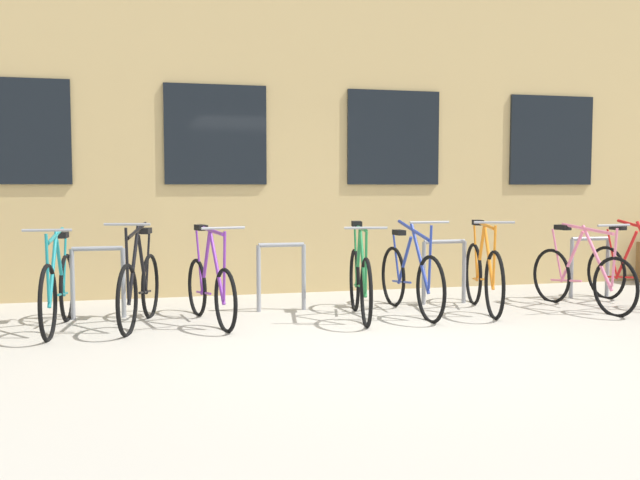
{
  "coord_description": "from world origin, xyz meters",
  "views": [
    {
      "loc": [
        -2.15,
        -6.09,
        1.42
      ],
      "look_at": [
        -0.23,
        1.6,
        0.82
      ],
      "focal_mm": 40.35,
      "sensor_mm": 36.0,
      "label": 1
    }
  ],
  "objects_px": {
    "bicycle_orange": "(483,275)",
    "bicycle_red": "(635,273)",
    "bicycle_black": "(139,288)",
    "bicycle_purple": "(210,287)",
    "bicycle_pink": "(581,276)",
    "bicycle_green": "(360,281)",
    "bicycle_teal": "(58,290)",
    "bicycle_blue": "(411,278)"
  },
  "relations": [
    {
      "from": "bicycle_teal",
      "to": "bicycle_purple",
      "type": "xyz_separation_m",
      "value": [
        1.5,
        0.0,
        -0.02
      ]
    },
    {
      "from": "bicycle_red",
      "to": "bicycle_blue",
      "type": "bearing_deg",
      "value": 178.12
    },
    {
      "from": "bicycle_pink",
      "to": "bicycle_blue",
      "type": "distance_m",
      "value": 2.05
    },
    {
      "from": "bicycle_red",
      "to": "bicycle_green",
      "type": "bearing_deg",
      "value": -179.5
    },
    {
      "from": "bicycle_black",
      "to": "bicycle_orange",
      "type": "xyz_separation_m",
      "value": [
        3.81,
        -0.04,
        0.02
      ]
    },
    {
      "from": "bicycle_pink",
      "to": "bicycle_orange",
      "type": "bearing_deg",
      "value": 172.92
    },
    {
      "from": "bicycle_blue",
      "to": "bicycle_orange",
      "type": "height_order",
      "value": "bicycle_blue"
    },
    {
      "from": "bicycle_orange",
      "to": "bicycle_red",
      "type": "bearing_deg",
      "value": -1.37
    },
    {
      "from": "bicycle_orange",
      "to": "bicycle_green",
      "type": "xyz_separation_m",
      "value": [
        -1.5,
        -0.08,
        -0.01
      ]
    },
    {
      "from": "bicycle_pink",
      "to": "bicycle_blue",
      "type": "height_order",
      "value": "bicycle_blue"
    },
    {
      "from": "bicycle_blue",
      "to": "bicycle_teal",
      "type": "height_order",
      "value": "bicycle_blue"
    },
    {
      "from": "bicycle_blue",
      "to": "bicycle_orange",
      "type": "xyz_separation_m",
      "value": [
        0.87,
        -0.05,
        0.01
      ]
    },
    {
      "from": "bicycle_red",
      "to": "bicycle_purple",
      "type": "distance_m",
      "value": 5.08
    },
    {
      "from": "bicycle_green",
      "to": "bicycle_pink",
      "type": "bearing_deg",
      "value": -1.46
    },
    {
      "from": "bicycle_black",
      "to": "bicycle_pink",
      "type": "distance_m",
      "value": 4.99
    },
    {
      "from": "bicycle_orange",
      "to": "bicycle_purple",
      "type": "xyz_separation_m",
      "value": [
        -3.1,
        0.02,
        -0.04
      ]
    },
    {
      "from": "bicycle_black",
      "to": "bicycle_red",
      "type": "relative_size",
      "value": 0.98
    },
    {
      "from": "bicycle_black",
      "to": "bicycle_teal",
      "type": "xyz_separation_m",
      "value": [
        -0.78,
        -0.02,
        0.0
      ]
    },
    {
      "from": "bicycle_black",
      "to": "bicycle_teal",
      "type": "distance_m",
      "value": 0.78
    },
    {
      "from": "bicycle_orange",
      "to": "bicycle_purple",
      "type": "bearing_deg",
      "value": 179.72
    },
    {
      "from": "bicycle_blue",
      "to": "bicycle_green",
      "type": "height_order",
      "value": "bicycle_blue"
    },
    {
      "from": "bicycle_pink",
      "to": "bicycle_blue",
      "type": "relative_size",
      "value": 0.94
    },
    {
      "from": "bicycle_teal",
      "to": "bicycle_purple",
      "type": "height_order",
      "value": "bicycle_teal"
    },
    {
      "from": "bicycle_red",
      "to": "bicycle_purple",
      "type": "bearing_deg",
      "value": 179.29
    },
    {
      "from": "bicycle_black",
      "to": "bicycle_green",
      "type": "height_order",
      "value": "bicycle_black"
    },
    {
      "from": "bicycle_black",
      "to": "bicycle_pink",
      "type": "relative_size",
      "value": 0.95
    },
    {
      "from": "bicycle_black",
      "to": "bicycle_purple",
      "type": "relative_size",
      "value": 1.01
    },
    {
      "from": "bicycle_teal",
      "to": "bicycle_green",
      "type": "bearing_deg",
      "value": -1.7
    },
    {
      "from": "bicycle_pink",
      "to": "bicycle_purple",
      "type": "relative_size",
      "value": 1.06
    },
    {
      "from": "bicycle_black",
      "to": "bicycle_blue",
      "type": "relative_size",
      "value": 0.9
    },
    {
      "from": "bicycle_red",
      "to": "bicycle_pink",
      "type": "bearing_deg",
      "value": -173.0
    },
    {
      "from": "bicycle_black",
      "to": "bicycle_green",
      "type": "relative_size",
      "value": 0.97
    },
    {
      "from": "bicycle_pink",
      "to": "bicycle_green",
      "type": "relative_size",
      "value": 1.02
    },
    {
      "from": "bicycle_black",
      "to": "bicycle_green",
      "type": "bearing_deg",
      "value": -2.81
    },
    {
      "from": "bicycle_orange",
      "to": "bicycle_black",
      "type": "bearing_deg",
      "value": 179.46
    },
    {
      "from": "bicycle_black",
      "to": "bicycle_blue",
      "type": "height_order",
      "value": "bicycle_black"
    },
    {
      "from": "bicycle_red",
      "to": "bicycle_teal",
      "type": "height_order",
      "value": "bicycle_red"
    },
    {
      "from": "bicycle_blue",
      "to": "bicycle_black",
      "type": "bearing_deg",
      "value": -179.8
    },
    {
      "from": "bicycle_pink",
      "to": "bicycle_teal",
      "type": "height_order",
      "value": "bicycle_teal"
    },
    {
      "from": "bicycle_pink",
      "to": "bicycle_purple",
      "type": "xyz_separation_m",
      "value": [
        -4.27,
        0.16,
        -0.01
      ]
    },
    {
      "from": "bicycle_orange",
      "to": "bicycle_red",
      "type": "distance_m",
      "value": 1.98
    },
    {
      "from": "bicycle_purple",
      "to": "bicycle_green",
      "type": "height_order",
      "value": "bicycle_green"
    }
  ]
}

